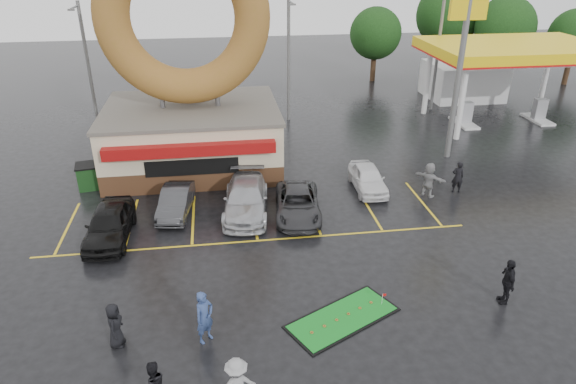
{
  "coord_description": "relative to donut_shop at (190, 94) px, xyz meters",
  "views": [
    {
      "loc": [
        -1.51,
        -16.88,
        12.45
      ],
      "look_at": [
        1.48,
        3.83,
        2.2
      ],
      "focal_mm": 32.0,
      "sensor_mm": 36.0,
      "label": 1
    }
  ],
  "objects": [
    {
      "name": "ground",
      "position": [
        3.0,
        -12.97,
        -4.46
      ],
      "size": [
        120.0,
        120.0,
        0.0
      ],
      "primitive_type": "plane",
      "color": "black",
      "rests_on": "ground"
    },
    {
      "name": "donut_shop",
      "position": [
        0.0,
        0.0,
        0.0
      ],
      "size": [
        10.2,
        8.7,
        13.5
      ],
      "color": "#472B19",
      "rests_on": "ground"
    },
    {
      "name": "gas_station",
      "position": [
        23.0,
        7.97,
        -0.77
      ],
      "size": [
        12.3,
        13.65,
        5.9
      ],
      "color": "silver",
      "rests_on": "ground"
    },
    {
      "name": "shell_sign",
      "position": [
        16.0,
        -0.97,
        2.91
      ],
      "size": [
        2.2,
        0.36,
        10.6
      ],
      "color": "slate",
      "rests_on": "ground"
    },
    {
      "name": "streetlight_left",
      "position": [
        -7.0,
        6.95,
        0.32
      ],
      "size": [
        0.4,
        2.21,
        9.0
      ],
      "color": "slate",
      "rests_on": "ground"
    },
    {
      "name": "streetlight_mid",
      "position": [
        7.0,
        7.95,
        0.32
      ],
      "size": [
        0.4,
        2.21,
        9.0
      ],
      "color": "slate",
      "rests_on": "ground"
    },
    {
      "name": "streetlight_right",
      "position": [
        19.0,
        8.95,
        0.32
      ],
      "size": [
        0.4,
        2.21,
        9.0
      ],
      "color": "slate",
      "rests_on": "ground"
    },
    {
      "name": "tree_far_a",
      "position": [
        29.0,
        17.03,
        0.72
      ],
      "size": [
        5.6,
        5.6,
        8.0
      ],
      "color": "#332114",
      "rests_on": "ground"
    },
    {
      "name": "tree_far_b",
      "position": [
        35.0,
        15.03,
        0.07
      ],
      "size": [
        4.9,
        4.9,
        7.0
      ],
      "color": "#332114",
      "rests_on": "ground"
    },
    {
      "name": "tree_far_c",
      "position": [
        25.0,
        21.03,
        1.37
      ],
      "size": [
        6.3,
        6.3,
        9.0
      ],
      "color": "#332114",
      "rests_on": "ground"
    },
    {
      "name": "tree_far_d",
      "position": [
        17.0,
        19.03,
        0.07
      ],
      "size": [
        4.9,
        4.9,
        7.0
      ],
      "color": "#332114",
      "rests_on": "ground"
    },
    {
      "name": "car_black",
      "position": [
        -3.71,
        -8.39,
        -3.68
      ],
      "size": [
        2.04,
        4.68,
        1.57
      ],
      "primitive_type": "imported",
      "rotation": [
        0.0,
        0.0,
        -0.04
      ],
      "color": "black",
      "rests_on": "ground"
    },
    {
      "name": "car_dgrey",
      "position": [
        -0.83,
        -6.28,
        -3.81
      ],
      "size": [
        1.87,
        4.1,
        1.3
      ],
      "primitive_type": "imported",
      "rotation": [
        0.0,
        0.0,
        -0.13
      ],
      "color": "#303133",
      "rests_on": "ground"
    },
    {
      "name": "car_silver",
      "position": [
        2.68,
        -6.69,
        -3.69
      ],
      "size": [
        2.75,
        5.53,
        1.54
      ],
      "primitive_type": "imported",
      "rotation": [
        0.0,
        0.0,
        -0.11
      ],
      "color": "#A8A9AE",
      "rests_on": "ground"
    },
    {
      "name": "car_grey",
      "position": [
        5.22,
        -7.4,
        -3.81
      ],
      "size": [
        2.71,
        4.94,
        1.31
      ],
      "primitive_type": "imported",
      "rotation": [
        0.0,
        0.0,
        -0.12
      ],
      "color": "#323235",
      "rests_on": "ground"
    },
    {
      "name": "car_white",
      "position": [
        9.55,
        -4.97,
        -3.79
      ],
      "size": [
        1.72,
        4.03,
        1.36
      ],
      "primitive_type": "imported",
      "rotation": [
        0.0,
        0.0,
        -0.03
      ],
      "color": "white",
      "rests_on": "ground"
    },
    {
      "name": "person_blue",
      "position": [
        0.65,
        -15.84,
        -3.47
      ],
      "size": [
        0.85,
        0.84,
        1.98
      ],
      "primitive_type": "imported",
      "rotation": [
        0.0,
        0.0,
        0.73
      ],
      "color": "navy",
      "rests_on": "ground"
    },
    {
      "name": "person_bystander",
      "position": [
        -2.35,
        -15.65,
        -3.63
      ],
      "size": [
        0.6,
        0.86,
        1.67
      ],
      "primitive_type": "imported",
      "rotation": [
        0.0,
        0.0,
        1.49
      ],
      "color": "black",
      "rests_on": "ground"
    },
    {
      "name": "person_cameraman",
      "position": [
        11.95,
        -15.34,
        -3.52
      ],
      "size": [
        0.67,
        1.17,
        1.88
      ],
      "primitive_type": "imported",
      "rotation": [
        0.0,
        0.0,
        -1.78
      ],
      "color": "black",
      "rests_on": "ground"
    },
    {
      "name": "person_walker_near",
      "position": [
        12.54,
        -6.23,
        -3.51
      ],
      "size": [
        1.58,
        1.72,
        1.91
      ],
      "primitive_type": "imported",
      "rotation": [
        0.0,
        0.0,
        2.28
      ],
      "color": "gray",
      "rests_on": "ground"
    },
    {
      "name": "person_walker_far",
      "position": [
        14.29,
        -5.98,
        -3.56
      ],
      "size": [
        0.71,
        0.52,
        1.8
      ],
      "primitive_type": "imported",
      "rotation": [
        0.0,
        0.0,
        3.0
      ],
      "color": "black",
      "rests_on": "ground"
    },
    {
      "name": "dumpster",
      "position": [
        -5.47,
        -2.45,
        -3.81
      ],
      "size": [
        1.97,
        1.47,
        1.3
      ],
      "primitive_type": "cube",
      "rotation": [
        0.0,
        0.0,
        0.16
      ],
      "color": "#19431A",
      "rests_on": "ground"
    },
    {
      "name": "putting_green",
      "position": [
        5.59,
        -15.44,
        -4.43
      ],
      "size": [
        4.57,
        3.55,
        0.53
      ],
      "color": "black",
      "rests_on": "ground"
    }
  ]
}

